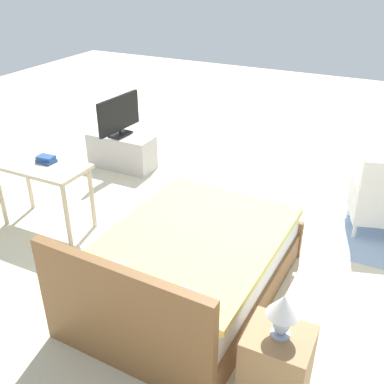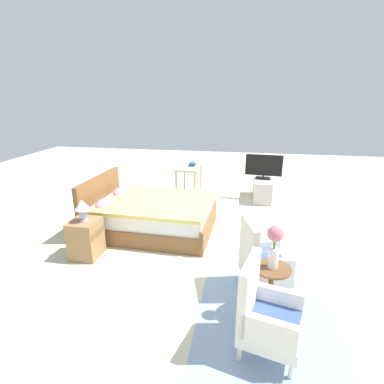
{
  "view_description": "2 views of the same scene",
  "coord_description": "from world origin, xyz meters",
  "px_view_note": "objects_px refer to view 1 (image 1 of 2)",
  "views": [
    {
      "loc": [
        -1.38,
        3.81,
        2.79
      ],
      "look_at": [
        0.38,
        0.26,
        0.66
      ],
      "focal_mm": 42.0,
      "sensor_mm": 36.0,
      "label": 1
    },
    {
      "loc": [
        -4.65,
        -0.63,
        2.36
      ],
      "look_at": [
        -0.04,
        0.18,
        0.82
      ],
      "focal_mm": 28.0,
      "sensor_mm": 36.0,
      "label": 2
    }
  ],
  "objects_px": {
    "bed": "(187,268)",
    "vanity_desk": "(42,174)",
    "table_lamp": "(283,310)",
    "book_stack": "(46,159)",
    "tv_stand": "(122,151)",
    "armchair_by_window_right": "(379,201)",
    "tv_flatscreen": "(119,115)",
    "nightstand": "(276,366)"
  },
  "relations": [
    {
      "from": "nightstand",
      "to": "book_stack",
      "type": "relative_size",
      "value": 2.78
    },
    {
      "from": "nightstand",
      "to": "tv_stand",
      "type": "relative_size",
      "value": 0.6
    },
    {
      "from": "table_lamp",
      "to": "book_stack",
      "type": "xyz_separation_m",
      "value": [
        2.95,
        -1.1,
        0.01
      ]
    },
    {
      "from": "tv_flatscreen",
      "to": "book_stack",
      "type": "xyz_separation_m",
      "value": [
        -0.18,
        1.63,
        0.02
      ]
    },
    {
      "from": "bed",
      "to": "book_stack",
      "type": "bearing_deg",
      "value": -12.44
    },
    {
      "from": "tv_stand",
      "to": "vanity_desk",
      "type": "xyz_separation_m",
      "value": [
        -0.15,
        1.7,
        0.41
      ]
    },
    {
      "from": "book_stack",
      "to": "tv_flatscreen",
      "type": "bearing_deg",
      "value": -83.83
    },
    {
      "from": "bed",
      "to": "vanity_desk",
      "type": "xyz_separation_m",
      "value": [
        1.95,
        -0.35,
        0.36
      ]
    },
    {
      "from": "tv_stand",
      "to": "bed",
      "type": "bearing_deg",
      "value": 135.64
    },
    {
      "from": "vanity_desk",
      "to": "table_lamp",
      "type": "bearing_deg",
      "value": 160.85
    },
    {
      "from": "armchair_by_window_right",
      "to": "nightstand",
      "type": "distance_m",
      "value": 2.58
    },
    {
      "from": "armchair_by_window_right",
      "to": "nightstand",
      "type": "xyz_separation_m",
      "value": [
        0.37,
        2.55,
        -0.09
      ]
    },
    {
      "from": "armchair_by_window_right",
      "to": "book_stack",
      "type": "bearing_deg",
      "value": 23.56
    },
    {
      "from": "armchair_by_window_right",
      "to": "vanity_desk",
      "type": "distance_m",
      "value": 3.68
    },
    {
      "from": "tv_stand",
      "to": "table_lamp",
      "type": "bearing_deg",
      "value": 138.87
    },
    {
      "from": "tv_stand",
      "to": "vanity_desk",
      "type": "height_order",
      "value": "vanity_desk"
    },
    {
      "from": "vanity_desk",
      "to": "book_stack",
      "type": "bearing_deg",
      "value": -107.25
    },
    {
      "from": "bed",
      "to": "tv_stand",
      "type": "xyz_separation_m",
      "value": [
        2.1,
        -2.05,
        -0.05
      ]
    },
    {
      "from": "bed",
      "to": "armchair_by_window_right",
      "type": "height_order",
      "value": "bed"
    },
    {
      "from": "tv_flatscreen",
      "to": "armchair_by_window_right",
      "type": "bearing_deg",
      "value": 177.11
    },
    {
      "from": "tv_flatscreen",
      "to": "tv_stand",
      "type": "bearing_deg",
      "value": 175.21
    },
    {
      "from": "armchair_by_window_right",
      "to": "tv_flatscreen",
      "type": "bearing_deg",
      "value": -2.89
    },
    {
      "from": "nightstand",
      "to": "table_lamp",
      "type": "bearing_deg",
      "value": 90.0
    },
    {
      "from": "bed",
      "to": "nightstand",
      "type": "distance_m",
      "value": 1.23
    },
    {
      "from": "tv_stand",
      "to": "armchair_by_window_right",
      "type": "bearing_deg",
      "value": 177.11
    },
    {
      "from": "table_lamp",
      "to": "vanity_desk",
      "type": "bearing_deg",
      "value": -19.15
    },
    {
      "from": "armchair_by_window_right",
      "to": "table_lamp",
      "type": "distance_m",
      "value": 2.61
    },
    {
      "from": "nightstand",
      "to": "book_stack",
      "type": "distance_m",
      "value": 3.19
    },
    {
      "from": "nightstand",
      "to": "book_stack",
      "type": "bearing_deg",
      "value": -20.48
    },
    {
      "from": "armchair_by_window_right",
      "to": "tv_stand",
      "type": "bearing_deg",
      "value": -2.89
    },
    {
      "from": "armchair_by_window_right",
      "to": "book_stack",
      "type": "relative_size",
      "value": 4.42
    },
    {
      "from": "nightstand",
      "to": "tv_stand",
      "type": "distance_m",
      "value": 4.15
    },
    {
      "from": "vanity_desk",
      "to": "tv_stand",
      "type": "bearing_deg",
      "value": -84.89
    },
    {
      "from": "nightstand",
      "to": "table_lamp",
      "type": "height_order",
      "value": "table_lamp"
    },
    {
      "from": "table_lamp",
      "to": "vanity_desk",
      "type": "height_order",
      "value": "table_lamp"
    },
    {
      "from": "vanity_desk",
      "to": "nightstand",
      "type": "bearing_deg",
      "value": 160.86
    },
    {
      "from": "table_lamp",
      "to": "tv_flatscreen",
      "type": "bearing_deg",
      "value": -41.12
    },
    {
      "from": "bed",
      "to": "tv_flatscreen",
      "type": "xyz_separation_m",
      "value": [
        2.1,
        -2.05,
        0.49
      ]
    },
    {
      "from": "bed",
      "to": "vanity_desk",
      "type": "distance_m",
      "value": 2.01
    },
    {
      "from": "book_stack",
      "to": "armchair_by_window_right",
      "type": "bearing_deg",
      "value": -156.44
    },
    {
      "from": "vanity_desk",
      "to": "book_stack",
      "type": "height_order",
      "value": "book_stack"
    },
    {
      "from": "bed",
      "to": "tv_flatscreen",
      "type": "relative_size",
      "value": 2.6
    }
  ]
}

